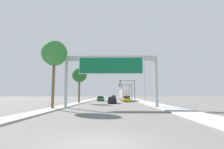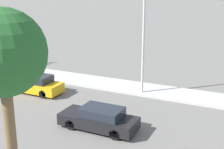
{
  "view_description": "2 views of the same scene",
  "coord_description": "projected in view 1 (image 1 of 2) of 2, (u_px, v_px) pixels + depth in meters",
  "views": [
    {
      "loc": [
        0.59,
        -6.87,
        1.92
      ],
      "look_at": [
        0.0,
        26.52,
        5.7
      ],
      "focal_mm": 28.0,
      "sensor_mm": 36.0,
      "label": 1
    },
    {
      "loc": [
        -14.86,
        22.41,
        8.32
      ],
      "look_at": [
        0.79,
        29.89,
        3.22
      ],
      "focal_mm": 50.0,
      "sensor_mm": 36.0,
      "label": 2
    }
  ],
  "objects": [
    {
      "name": "median_strip_left",
      "position": [
        95.0,
        99.0,
        66.36
      ],
      "size": [
        2.0,
        120.0,
        0.15
      ],
      "color": "#B0B0B0",
      "rests_on": "ground"
    },
    {
      "name": "ground_plane",
      "position": [
        100.0,
        145.0,
        6.62
      ],
      "size": [
        300.0,
        300.0,
        0.0
      ],
      "primitive_type": "plane",
      "color": "slate"
    },
    {
      "name": "sidewalk_right",
      "position": [
        134.0,
        99.0,
        66.1
      ],
      "size": [
        3.0,
        120.0,
        0.15
      ],
      "color": "#B0B0B0",
      "rests_on": "ground"
    },
    {
      "name": "street_lamp_right",
      "position": [
        143.0,
        79.0,
        37.08
      ],
      "size": [
        2.79,
        0.28,
        8.61
      ],
      "color": "#B2B2B7",
      "rests_on": "ground"
    },
    {
      "name": "car_near_center",
      "position": [
        127.0,
        99.0,
        44.33
      ],
      "size": [
        1.7,
        4.64,
        1.47
      ],
      "color": "gold",
      "rests_on": "ground"
    },
    {
      "name": "traffic_light_near_intersection",
      "position": [
        130.0,
        86.0,
        54.71
      ],
      "size": [
        5.05,
        0.32,
        6.47
      ],
      "color": "#4C4C4F",
      "rests_on": "ground"
    },
    {
      "name": "traffic_light_mid_block",
      "position": [
        127.0,
        88.0,
        64.6
      ],
      "size": [
        4.93,
        0.32,
        5.91
      ],
      "color": "#4C4C4F",
      "rests_on": "ground"
    },
    {
      "name": "car_mid_center",
      "position": [
        112.0,
        100.0,
        36.84
      ],
      "size": [
        1.79,
        4.65,
        1.38
      ],
      "color": "black",
      "rests_on": "ground"
    },
    {
      "name": "car_near_right",
      "position": [
        114.0,
        97.0,
        67.85
      ],
      "size": [
        1.77,
        4.59,
        1.48
      ],
      "color": "red",
      "rests_on": "ground"
    },
    {
      "name": "sign_gantry",
      "position": [
        111.0,
        66.0,
        25.04
      ],
      "size": [
        13.36,
        0.73,
        7.41
      ],
      "color": "#B2B2B7",
      "rests_on": "ground"
    },
    {
      "name": "truck_box_secondary",
      "position": [
        123.0,
        95.0,
        66.86
      ],
      "size": [
        2.31,
        7.45,
        3.21
      ],
      "color": "red",
      "rests_on": "ground"
    },
    {
      "name": "palm_tree_foreground",
      "position": [
        54.0,
        54.0,
        23.05
      ],
      "size": [
        3.34,
        3.34,
        9.0
      ],
      "color": "brown",
      "rests_on": "ground"
    },
    {
      "name": "palm_tree_background",
      "position": [
        79.0,
        75.0,
        37.5
      ],
      "size": [
        3.12,
        3.12,
        7.6
      ],
      "color": "brown",
      "rests_on": "ground"
    },
    {
      "name": "car_far_left",
      "position": [
        101.0,
        99.0,
        49.65
      ],
      "size": [
        1.77,
        4.71,
        1.38
      ],
      "color": "#1E662D",
      "rests_on": "ground"
    },
    {
      "name": "truck_box_primary",
      "position": [
        125.0,
        95.0,
        51.79
      ],
      "size": [
        2.31,
        8.67,
        3.21
      ],
      "color": "yellow",
      "rests_on": "ground"
    },
    {
      "name": "traffic_light_far_intersection",
      "position": [
        127.0,
        89.0,
        74.53
      ],
      "size": [
        3.71,
        0.32,
        6.04
      ],
      "color": "#4C4C4F",
      "rests_on": "ground"
    }
  ]
}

